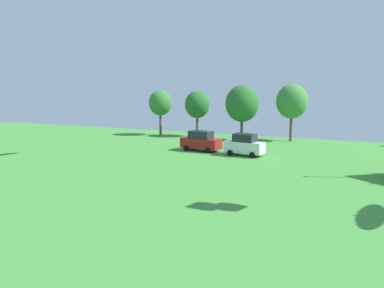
% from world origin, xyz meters
% --- Properties ---
extents(parked_car_leftmost, '(4.90, 2.47, 2.32)m').
position_xyz_m(parked_car_leftmost, '(-11.56, 44.08, 1.15)').
color(parked_car_leftmost, maroon).
rests_on(parked_car_leftmost, ground).
extents(parked_car_second_from_left, '(4.41, 2.37, 2.39)m').
position_xyz_m(parked_car_second_from_left, '(-6.00, 43.24, 1.17)').
color(parked_car_second_from_left, silver).
rests_on(parked_car_second_from_left, ground).
extents(treeline_tree_0, '(3.46, 3.46, 6.76)m').
position_xyz_m(treeline_tree_0, '(-23.07, 55.02, 4.83)').
color(treeline_tree_0, brown).
rests_on(treeline_tree_0, ground).
extents(treeline_tree_1, '(3.64, 3.64, 6.71)m').
position_xyz_m(treeline_tree_1, '(-17.29, 55.80, 4.68)').
color(treeline_tree_1, brown).
rests_on(treeline_tree_1, ground).
extents(treeline_tree_2, '(4.54, 4.54, 7.56)m').
position_xyz_m(treeline_tree_2, '(-10.00, 54.46, 5.05)').
color(treeline_tree_2, brown).
rests_on(treeline_tree_2, ground).
extents(treeline_tree_3, '(4.21, 4.21, 7.71)m').
position_xyz_m(treeline_tree_3, '(-3.71, 56.57, 5.38)').
color(treeline_tree_3, brown).
rests_on(treeline_tree_3, ground).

